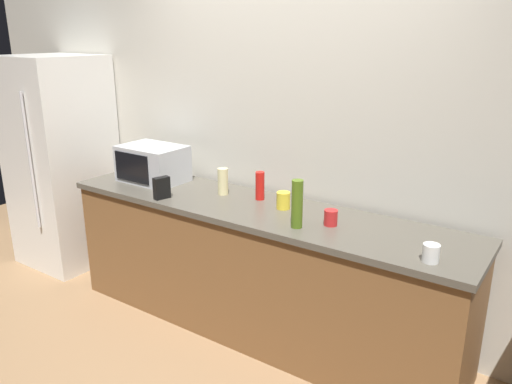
{
  "coord_description": "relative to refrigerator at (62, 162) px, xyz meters",
  "views": [
    {
      "loc": [
        1.75,
        -2.15,
        1.99
      ],
      "look_at": [
        0.0,
        0.4,
        1.0
      ],
      "focal_mm": 35.46,
      "sensor_mm": 36.0,
      "label": 1
    }
  ],
  "objects": [
    {
      "name": "mug_white",
      "position": [
        3.22,
        -0.19,
        0.05
      ],
      "size": [
        0.08,
        0.08,
        0.09
      ],
      "primitive_type": "cylinder",
      "color": "white",
      "rests_on": "counter_run"
    },
    {
      "name": "refrigerator",
      "position": [
        0.0,
        0.0,
        0.0
      ],
      "size": [
        0.72,
        0.73,
        1.8
      ],
      "color": "white",
      "rests_on": "ground_plane"
    },
    {
      "name": "bottle_hot_sauce",
      "position": [
        1.99,
        0.14,
        0.1
      ],
      "size": [
        0.06,
        0.06,
        0.19
      ],
      "primitive_type": "cylinder",
      "color": "red",
      "rests_on": "counter_run"
    },
    {
      "name": "counter_run",
      "position": [
        2.05,
        0.0,
        -0.45
      ],
      "size": [
        2.84,
        0.64,
        0.9
      ],
      "color": "brown",
      "rests_on": "ground_plane"
    },
    {
      "name": "microwave",
      "position": [
        1.07,
        0.05,
        0.13
      ],
      "size": [
        0.48,
        0.35,
        0.27
      ],
      "color": "#B7BABF",
      "rests_on": "counter_run"
    },
    {
      "name": "mug_yellow",
      "position": [
        2.21,
        0.07,
        0.05
      ],
      "size": [
        0.09,
        0.09,
        0.11
      ],
      "primitive_type": "cylinder",
      "color": "yellow",
      "rests_on": "counter_run"
    },
    {
      "name": "ground_plane",
      "position": [
        2.05,
        -0.4,
        -0.9
      ],
      "size": [
        8.0,
        8.0,
        0.0
      ],
      "primitive_type": "plane",
      "color": "#93704C"
    },
    {
      "name": "back_wall",
      "position": [
        2.05,
        0.41,
        0.45
      ],
      "size": [
        6.4,
        0.1,
        2.7
      ],
      "primitive_type": "cube",
      "color": "beige",
      "rests_on": "ground_plane"
    },
    {
      "name": "bottle_hand_soap",
      "position": [
        1.71,
        0.09,
        0.09
      ],
      "size": [
        0.07,
        0.07,
        0.19
      ],
      "primitive_type": "cylinder",
      "color": "beige",
      "rests_on": "counter_run"
    },
    {
      "name": "cordless_phone",
      "position": [
        1.43,
        -0.22,
        0.07
      ],
      "size": [
        0.08,
        0.12,
        0.15
      ],
      "primitive_type": "cube",
      "rotation": [
        0.0,
        0.0,
        -0.27
      ],
      "color": "black",
      "rests_on": "counter_run"
    },
    {
      "name": "bottle_olive_oil",
      "position": [
        2.45,
        -0.16,
        0.14
      ],
      "size": [
        0.07,
        0.07,
        0.28
      ],
      "primitive_type": "cylinder",
      "color": "#4C6B19",
      "rests_on": "counter_run"
    },
    {
      "name": "mug_red",
      "position": [
        2.59,
        -0.02,
        0.05
      ],
      "size": [
        0.08,
        0.08,
        0.09
      ],
      "primitive_type": "cylinder",
      "color": "red",
      "rests_on": "counter_run"
    }
  ]
}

